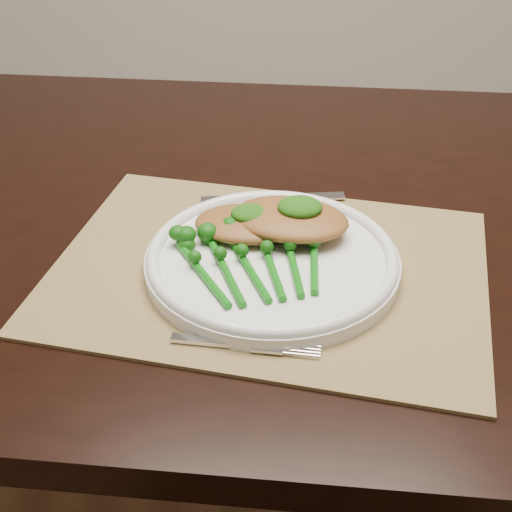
{
  "coord_description": "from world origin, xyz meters",
  "views": [
    {
      "loc": [
        -0.02,
        -0.7,
        1.24
      ],
      "look_at": [
        -0.03,
        -0.03,
        0.78
      ],
      "focal_mm": 50.0,
      "sensor_mm": 36.0,
      "label": 1
    }
  ],
  "objects_px": {
    "placemat": "(269,269)",
    "dining_table": "(303,403)",
    "dinner_plate": "(272,259)",
    "chicken_fillet_left": "(247,224)",
    "broccolini_bundle": "(259,265)"
  },
  "relations": [
    {
      "from": "dinner_plate",
      "to": "dining_table",
      "type": "bearing_deg",
      "value": 69.26
    },
    {
      "from": "placemat",
      "to": "dining_table",
      "type": "bearing_deg",
      "value": 79.7
    },
    {
      "from": "dinner_plate",
      "to": "broccolini_bundle",
      "type": "height_order",
      "value": "broccolini_bundle"
    },
    {
      "from": "chicken_fillet_left",
      "to": "broccolini_bundle",
      "type": "xyz_separation_m",
      "value": [
        0.02,
        -0.07,
        -0.01
      ]
    },
    {
      "from": "placemat",
      "to": "broccolini_bundle",
      "type": "distance_m",
      "value": 0.04
    },
    {
      "from": "dining_table",
      "to": "placemat",
      "type": "xyz_separation_m",
      "value": [
        -0.06,
        -0.15,
        0.38
      ]
    },
    {
      "from": "broccolini_bundle",
      "to": "dinner_plate",
      "type": "bearing_deg",
      "value": 43.9
    },
    {
      "from": "broccolini_bundle",
      "to": "chicken_fillet_left",
      "type": "bearing_deg",
      "value": 87.4
    },
    {
      "from": "chicken_fillet_left",
      "to": "broccolini_bundle",
      "type": "bearing_deg",
      "value": -73.54
    },
    {
      "from": "dining_table",
      "to": "chicken_fillet_left",
      "type": "bearing_deg",
      "value": -126.84
    },
    {
      "from": "broccolini_bundle",
      "to": "dining_table",
      "type": "bearing_deg",
      "value": 52.97
    },
    {
      "from": "dining_table",
      "to": "chicken_fillet_left",
      "type": "relative_size",
      "value": 13.15
    },
    {
      "from": "dining_table",
      "to": "dinner_plate",
      "type": "height_order",
      "value": "dinner_plate"
    },
    {
      "from": "broccolini_bundle",
      "to": "placemat",
      "type": "bearing_deg",
      "value": 52.13
    },
    {
      "from": "placemat",
      "to": "chicken_fillet_left",
      "type": "distance_m",
      "value": 0.06
    }
  ]
}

